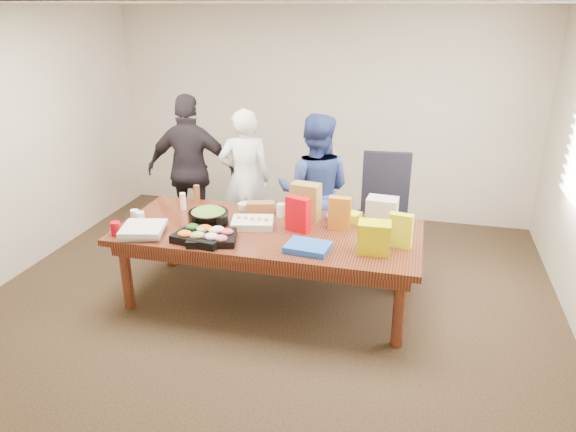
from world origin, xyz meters
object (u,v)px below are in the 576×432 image
(office_chair, at_px, (382,219))
(conference_table, at_px, (269,266))
(person_center, at_px, (245,179))
(salad_bowl, at_px, (208,218))
(person_right, at_px, (315,192))
(sheet_cake, at_px, (253,223))

(office_chair, bearing_deg, conference_table, -142.45)
(person_center, distance_m, salad_bowl, 1.19)
(office_chair, bearing_deg, person_center, 164.72)
(salad_bowl, bearing_deg, person_right, 47.20)
(person_right, xyz_separation_m, sheet_cake, (-0.42, -0.86, -0.05))
(person_center, bearing_deg, conference_table, 100.32)
(office_chair, height_order, person_right, person_right)
(conference_table, distance_m, office_chair, 1.35)
(person_center, bearing_deg, person_right, 144.98)
(office_chair, height_order, person_center, person_center)
(conference_table, distance_m, person_center, 1.41)
(person_right, distance_m, sheet_cake, 0.96)
(office_chair, distance_m, salad_bowl, 1.82)
(conference_table, xyz_separation_m, salad_bowl, (-0.59, 0.00, 0.44))
(conference_table, distance_m, salad_bowl, 0.73)
(conference_table, bearing_deg, salad_bowl, 179.88)
(office_chair, relative_size, salad_bowl, 3.19)
(conference_table, relative_size, person_right, 1.67)
(person_center, relative_size, sheet_cake, 4.28)
(conference_table, bearing_deg, person_center, 117.57)
(person_right, height_order, salad_bowl, person_right)
(office_chair, bearing_deg, salad_bowl, -155.22)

